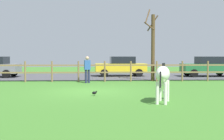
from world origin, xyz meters
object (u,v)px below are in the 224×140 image
at_px(crow_on_grass, 94,93).
at_px(visitor_near_fence, 87,68).
at_px(bare_tree, 153,46).
at_px(parked_car_yellow, 121,66).
at_px(zebra, 163,77).
at_px(parked_car_green, 208,66).

bearing_deg(crow_on_grass, visitor_near_fence, 95.05).
relative_size(bare_tree, parked_car_yellow, 1.18).
bearing_deg(parked_car_yellow, crow_on_grass, -100.29).
distance_m(zebra, visitor_near_fence, 8.10).
xyz_separation_m(bare_tree, parked_car_yellow, (-1.78, 4.04, -1.50)).
xyz_separation_m(crow_on_grass, parked_car_yellow, (1.98, 10.93, 0.72)).
relative_size(zebra, visitor_near_fence, 1.14).
relative_size(bare_tree, parked_car_green, 1.20).
height_order(parked_car_yellow, parked_car_green, same).
bearing_deg(parked_car_green, visitor_near_fence, -153.90).
xyz_separation_m(bare_tree, visitor_near_fence, (-4.27, -1.21, -1.43)).
bearing_deg(bare_tree, visitor_near_fence, -164.20).
relative_size(parked_car_green, visitor_near_fence, 2.44).
bearing_deg(parked_car_green, crow_on_grass, -130.66).
height_order(zebra, parked_car_green, parked_car_green).
relative_size(bare_tree, visitor_near_fence, 2.93).
height_order(bare_tree, zebra, bare_tree).
distance_m(bare_tree, zebra, 8.94).
bearing_deg(parked_car_yellow, zebra, -87.79).
relative_size(crow_on_grass, parked_car_green, 0.05).
height_order(zebra, parked_car_yellow, parked_car_yellow).
height_order(bare_tree, parked_car_green, bare_tree).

